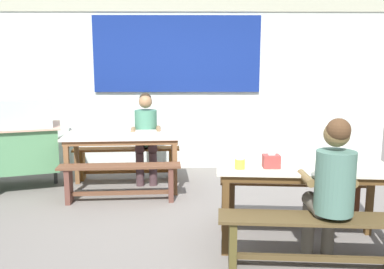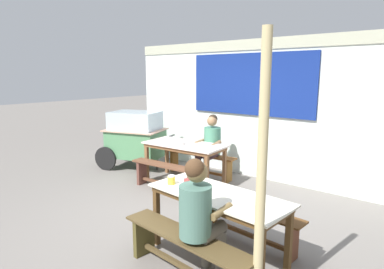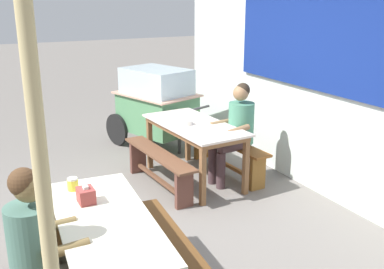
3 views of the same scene
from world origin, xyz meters
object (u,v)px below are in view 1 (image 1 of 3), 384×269
(food_cart, at_px, (13,137))
(soup_bowl, at_px, (121,134))
(bench_far_back, at_px, (127,158))
(condiment_jar, at_px, (240,163))
(bench_far_front, at_px, (120,177))
(person_near_front, at_px, (331,184))
(tissue_box, at_px, (271,161))
(dining_table_far, at_px, (123,140))
(bench_near_front, at_px, (314,236))
(bench_near_back, at_px, (292,196))
(dining_table_near, at_px, (303,175))
(person_center_facing, at_px, (146,132))

(food_cart, distance_m, soup_bowl, 1.50)
(bench_far_back, height_order, condiment_jar, condiment_jar)
(bench_far_front, height_order, condiment_jar, condiment_jar)
(person_near_front, height_order, tissue_box, person_near_front)
(bench_far_back, relative_size, person_near_front, 1.22)
(condiment_jar, bearing_deg, person_near_front, -27.39)
(person_near_front, bearing_deg, condiment_jar, 152.61)
(dining_table_far, xyz_separation_m, bench_near_front, (1.88, -2.21, -0.37))
(tissue_box, relative_size, soup_bowl, 0.97)
(bench_near_back, distance_m, tissue_box, 0.83)
(dining_table_far, distance_m, tissue_box, 2.39)
(dining_table_near, distance_m, person_near_front, 0.46)
(condiment_jar, distance_m, soup_bowl, 2.15)
(tissue_box, bearing_deg, soup_bowl, 134.27)
(food_cart, distance_m, person_center_facing, 1.78)
(food_cart, bearing_deg, condiment_jar, -34.16)
(tissue_box, height_order, condiment_jar, tissue_box)
(tissue_box, distance_m, condiment_jar, 0.29)
(dining_table_near, xyz_separation_m, food_cart, (-3.41, 1.82, 0.03))
(dining_table_near, bearing_deg, bench_near_back, 85.56)
(bench_far_back, xyz_separation_m, tissue_box, (1.64, -2.27, 0.50))
(bench_far_back, relative_size, soup_bowl, 10.08)
(bench_far_front, relative_size, bench_near_back, 0.98)
(dining_table_far, height_order, person_center_facing, person_center_facing)
(bench_far_back, distance_m, bench_near_back, 2.62)
(bench_near_front, distance_m, condiment_jar, 0.85)
(dining_table_far, bearing_deg, food_cart, 175.81)
(food_cart, relative_size, person_near_front, 1.34)
(dining_table_near, relative_size, person_center_facing, 1.29)
(dining_table_far, height_order, condiment_jar, condiment_jar)
(bench_near_back, height_order, condiment_jar, condiment_jar)
(dining_table_near, relative_size, soup_bowl, 10.59)
(food_cart, xyz_separation_m, person_near_front, (3.50, -2.27, 0.02))
(dining_table_near, relative_size, bench_near_back, 1.07)
(dining_table_near, xyz_separation_m, condiment_jar, (-0.59, -0.09, 0.13))
(person_near_front, height_order, condiment_jar, person_near_front)
(dining_table_near, relative_size, tissue_box, 10.89)
(bench_far_front, height_order, food_cart, food_cart)
(dining_table_far, bearing_deg, soup_bowl, -95.24)
(person_center_facing, xyz_separation_m, soup_bowl, (-0.27, -0.55, 0.07))
(tissue_box, bearing_deg, food_cart, 148.86)
(food_cart, relative_size, tissue_box, 11.31)
(bench_far_back, relative_size, tissue_box, 10.37)
(tissue_box, height_order, soup_bowl, tissue_box)
(bench_far_front, distance_m, person_near_front, 2.61)
(person_near_front, distance_m, soup_bowl, 2.88)
(bench_far_back, distance_m, tissue_box, 2.84)
(dining_table_near, bearing_deg, soup_bowl, 140.16)
(food_cart, bearing_deg, bench_near_back, -20.91)
(bench_far_front, height_order, bench_near_front, same)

